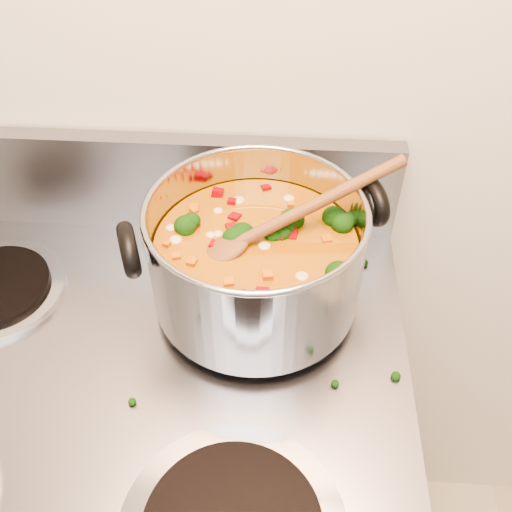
{
  "coord_description": "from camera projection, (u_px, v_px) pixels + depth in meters",
  "views": [
    {
      "loc": [
        0.15,
        0.79,
        1.53
      ],
      "look_at": [
        0.12,
        1.32,
        1.01
      ],
      "focal_mm": 40.0,
      "sensor_mm": 36.0,
      "label": 1
    }
  ],
  "objects": [
    {
      "name": "stockpot",
      "position": [
        256.0,
        257.0,
        0.74
      ],
      "size": [
        0.34,
        0.28,
        0.17
      ],
      "rotation": [
        0.0,
        0.0,
        0.36
      ],
      "color": "#A8A9B0",
      "rests_on": "electric_range"
    },
    {
      "name": "cooktop_crumbs",
      "position": [
        204.0,
        299.0,
        0.8
      ],
      "size": [
        0.38,
        0.31,
        0.01
      ],
      "color": "black",
      "rests_on": "electric_range"
    },
    {
      "name": "wooden_spoon",
      "position": [
        269.0,
        227.0,
        0.71
      ],
      "size": [
        0.27,
        0.14,
        0.11
      ],
      "rotation": [
        0.0,
        0.0,
        0.41
      ],
      "color": "brown",
      "rests_on": "stockpot"
    }
  ]
}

